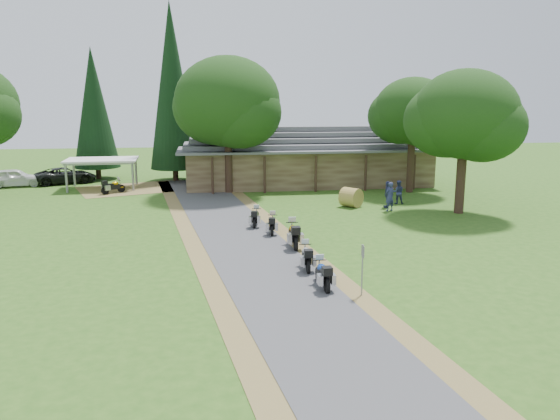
{
  "coord_description": "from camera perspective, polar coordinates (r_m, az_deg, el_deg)",
  "views": [
    {
      "loc": [
        -2.48,
        -21.85,
        7.33
      ],
      "look_at": [
        1.24,
        5.34,
        1.6
      ],
      "focal_mm": 35.0,
      "sensor_mm": 36.0,
      "label": 1
    }
  ],
  "objects": [
    {
      "name": "person_b",
      "position": [
        38.65,
        12.25,
        2.04
      ],
      "size": [
        0.63,
        0.51,
        1.93
      ],
      "primitive_type": "imported",
      "rotation": [
        0.0,
        0.0,
        2.9
      ],
      "color": "navy",
      "rests_on": "ground"
    },
    {
      "name": "driveway",
      "position": [
        26.94,
        -3.3,
        -4.01
      ],
      "size": [
        51.95,
        51.95,
        0.0
      ],
      "primitive_type": "plane",
      "rotation": [
        0.0,
        0.0,
        0.14
      ],
      "color": "#414144",
      "rests_on": "ground"
    },
    {
      "name": "motorcycle_row_e",
      "position": [
        31.37,
        -2.56,
        -0.67
      ],
      "size": [
        0.85,
        1.73,
        1.13
      ],
      "primitive_type": null,
      "rotation": [
        0.0,
        0.0,
        1.37
      ],
      "color": "black",
      "rests_on": "ground"
    },
    {
      "name": "carport",
      "position": [
        46.44,
        -18.04,
        3.63
      ],
      "size": [
        5.69,
        3.92,
        2.4
      ],
      "primitive_type": null,
      "rotation": [
        0.0,
        0.0,
        0.04
      ],
      "color": "white",
      "rests_on": "ground"
    },
    {
      "name": "oak_lodge_right",
      "position": [
        43.27,
        13.66,
        8.43
      ],
      "size": [
        5.97,
        5.97,
        10.08
      ],
      "primitive_type": null,
      "color": "#183710",
      "rests_on": "ground"
    },
    {
      "name": "sign_post",
      "position": [
        20.6,
        8.59,
        -6.27
      ],
      "size": [
        0.36,
        0.06,
        1.98
      ],
      "primitive_type": null,
      "color": "gray",
      "rests_on": "ground"
    },
    {
      "name": "motorcycle_row_c",
      "position": [
        27.03,
        1.43,
        -2.45
      ],
      "size": [
        0.7,
        2.01,
        1.36
      ],
      "primitive_type": null,
      "rotation": [
        0.0,
        0.0,
        1.55
      ],
      "color": "#CC8B06",
      "rests_on": "ground"
    },
    {
      "name": "motorcycle_row_d",
      "position": [
        29.67,
        -0.8,
        -1.38
      ],
      "size": [
        0.79,
        1.72,
        1.13
      ],
      "primitive_type": null,
      "rotation": [
        0.0,
        0.0,
        1.41
      ],
      "color": "#CD5004",
      "rests_on": "ground"
    },
    {
      "name": "motorcycle_row_a",
      "position": [
        21.45,
        4.47,
        -6.56
      ],
      "size": [
        0.62,
        1.74,
        1.18
      ],
      "primitive_type": null,
      "rotation": [
        0.0,
        0.0,
        1.61
      ],
      "color": "#183B96",
      "rests_on": "ground"
    },
    {
      "name": "car_white_sedan",
      "position": [
        50.04,
        -26.0,
        3.28
      ],
      "size": [
        3.66,
        6.13,
        1.91
      ],
      "primitive_type": "imported",
      "rotation": [
        0.0,
        0.0,
        1.8
      ],
      "color": "silver",
      "rests_on": "ground"
    },
    {
      "name": "person_a",
      "position": [
        36.08,
        11.4,
        1.64
      ],
      "size": [
        0.77,
        0.68,
        2.23
      ],
      "primitive_type": "imported",
      "rotation": [
        0.0,
        0.0,
        3.58
      ],
      "color": "navy",
      "rests_on": "ground"
    },
    {
      "name": "cedar_far",
      "position": [
        51.72,
        -18.82,
        9.48
      ],
      "size": [
        3.99,
        3.99,
        11.61
      ],
      "primitive_type": "cone",
      "color": "black",
      "rests_on": "ground"
    },
    {
      "name": "ground",
      "position": [
        23.18,
        -1.26,
        -6.64
      ],
      "size": [
        120.0,
        120.0,
        0.0
      ],
      "primitive_type": "plane",
      "color": "#2D5618",
      "rests_on": "ground"
    },
    {
      "name": "cedar_near",
      "position": [
        48.85,
        -11.18,
        11.94
      ],
      "size": [
        4.23,
        4.23,
        15.28
      ],
      "primitive_type": "cone",
      "color": "black",
      "rests_on": "ground"
    },
    {
      "name": "car_dark_suv",
      "position": [
        50.18,
        -21.51,
        3.77
      ],
      "size": [
        4.2,
        5.87,
        2.07
      ],
      "primitive_type": "imported",
      "rotation": [
        0.0,
        0.0,
        1.96
      ],
      "color": "black",
      "rests_on": "ground"
    },
    {
      "name": "oak_lodge_left",
      "position": [
        41.91,
        -5.48,
        9.39
      ],
      "size": [
        7.96,
        7.96,
        11.22
      ],
      "primitive_type": null,
      "color": "#183710",
      "rests_on": "ground"
    },
    {
      "name": "oak_driveway",
      "position": [
        36.15,
        18.65,
        7.56
      ],
      "size": [
        6.52,
        6.52,
        10.09
      ],
      "primitive_type": null,
      "color": "#183710",
      "rests_on": "ground"
    },
    {
      "name": "lodge",
      "position": [
        46.88,
        2.68,
        5.81
      ],
      "size": [
        21.4,
        9.4,
        4.9
      ],
      "primitive_type": null,
      "color": "brown",
      "rests_on": "ground"
    },
    {
      "name": "hay_bale",
      "position": [
        37.11,
        7.44,
        1.32
      ],
      "size": [
        1.76,
        1.75,
        1.3
      ],
      "primitive_type": "cylinder",
      "rotation": [
        1.57,
        0.0,
        0.7
      ],
      "color": "olive",
      "rests_on": "ground"
    },
    {
      "name": "motorcycle_carport_a",
      "position": [
        43.86,
        -17.05,
        2.44
      ],
      "size": [
        1.72,
        1.51,
        1.19
      ],
      "primitive_type": null,
      "rotation": [
        0.0,
        0.0,
        0.65
      ],
      "color": "#E3A601",
      "rests_on": "ground"
    },
    {
      "name": "motorcycle_row_b",
      "position": [
        23.66,
        2.79,
        -4.78
      ],
      "size": [
        0.67,
        1.75,
        1.18
      ],
      "primitive_type": null,
      "rotation": [
        0.0,
        0.0,
        1.5
      ],
      "color": "#B3B7BB",
      "rests_on": "ground"
    },
    {
      "name": "person_c",
      "position": [
        37.21,
        11.16,
        1.85
      ],
      "size": [
        0.53,
        0.66,
        2.1
      ],
      "primitive_type": "imported",
      "rotation": [
        0.0,
        0.0,
        4.54
      ],
      "color": "navy",
      "rests_on": "ground"
    }
  ]
}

